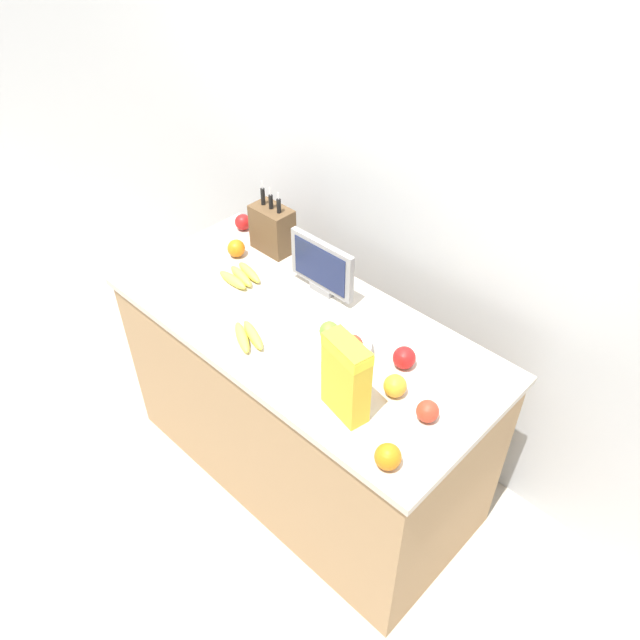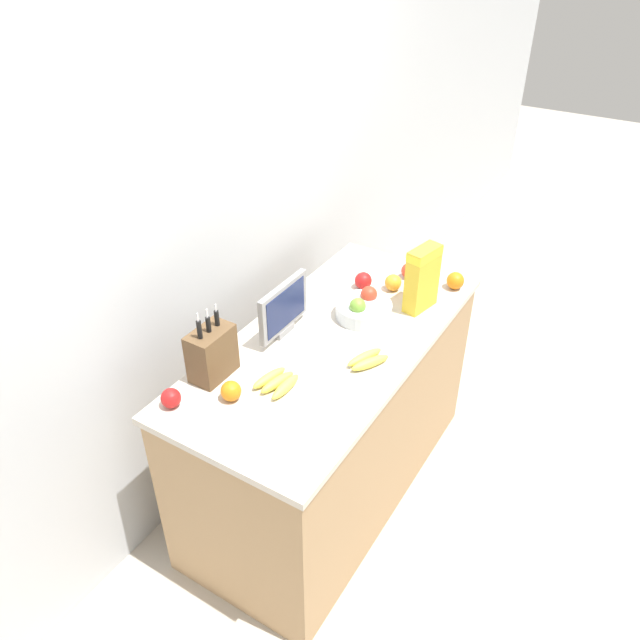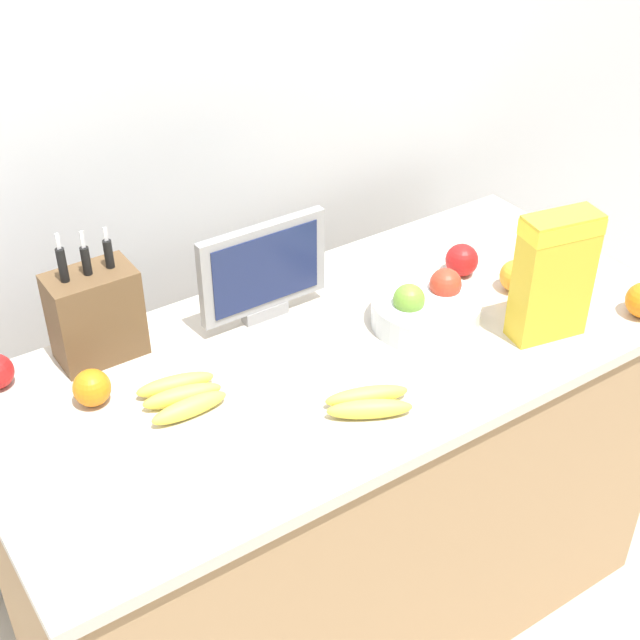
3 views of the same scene
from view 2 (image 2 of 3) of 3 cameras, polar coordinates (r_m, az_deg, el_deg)
The scene contains 15 objects.
ground_plane at distance 3.15m, azimuth 0.99°, elevation -14.59°, with size 14.00×14.00×0.00m, color #B2A899.
wall_back at distance 2.64m, azimuth -9.59°, elevation 9.79°, with size 9.00×0.06×2.60m.
counter at distance 2.84m, azimuth 1.08°, elevation -8.80°, with size 1.55×0.71×0.87m.
knife_block at distance 2.34m, azimuth -9.86°, elevation -2.99°, with size 0.18×0.11×0.31m.
small_monitor at distance 2.52m, azimuth -3.35°, elevation 1.08°, with size 0.31×0.03×0.23m.
cereal_box at distance 2.70m, azimuth 9.35°, elevation 4.00°, with size 0.18×0.11×0.29m.
fruit_bowl at distance 2.67m, azimuth 4.02°, elevation 1.05°, with size 0.24×0.24×0.11m.
banana_bunch_left at distance 2.31m, azimuth -3.93°, elevation -5.69°, with size 0.17×0.14×0.04m.
banana_bunch_right at distance 2.42m, azimuth 4.35°, elevation -3.66°, with size 0.19×0.14×0.04m.
apple_leftmost at distance 2.98m, azimuth 8.12°, elevation 4.49°, with size 0.07×0.07×0.07m, color red.
apple_front at distance 2.28m, azimuth -13.48°, elevation -6.95°, with size 0.07×0.07×0.07m, color red.
apple_middle at distance 2.87m, azimuth 3.97°, elevation 3.62°, with size 0.08×0.08×0.08m, color red.
orange_mid_right at distance 2.93m, azimuth 12.27°, elevation 3.54°, with size 0.08×0.08×0.08m, color orange.
orange_near_bowl at distance 2.87m, azimuth 6.70°, elevation 3.43°, with size 0.08×0.08×0.08m, color orange.
orange_front_left at distance 2.26m, azimuth -8.14°, elevation -6.44°, with size 0.08×0.08×0.08m, color orange.
Camera 2 is at (-1.78, -1.04, 2.38)m, focal length 35.00 mm.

